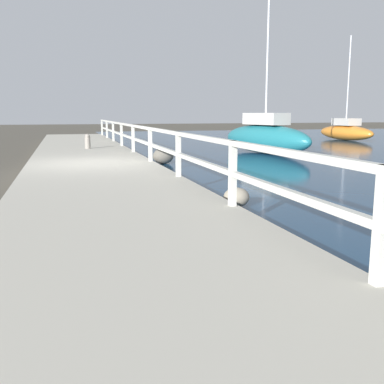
% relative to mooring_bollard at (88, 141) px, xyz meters
% --- Properties ---
extents(ground_plane, '(120.00, 120.00, 0.00)m').
position_rel_mooring_bollard_xyz_m(ground_plane, '(-0.18, -5.34, -0.63)').
color(ground_plane, '#4C473D').
extents(dock_walkway, '(3.47, 36.00, 0.34)m').
position_rel_mooring_bollard_xyz_m(dock_walkway, '(-0.18, -5.34, -0.46)').
color(dock_walkway, '#B2AD9E').
rests_on(dock_walkway, ground).
extents(railing, '(0.10, 32.50, 0.97)m').
position_rel_mooring_bollard_xyz_m(railing, '(1.46, -5.34, 0.38)').
color(railing, beige).
rests_on(railing, dock_walkway).
extents(boulder_upstream, '(0.71, 0.64, 0.53)m').
position_rel_mooring_bollard_xyz_m(boulder_upstream, '(2.33, -3.05, -0.36)').
color(boulder_upstream, '#666056').
rests_on(boulder_upstream, ground).
extents(boulder_downstream, '(0.48, 0.43, 0.36)m').
position_rel_mooring_bollard_xyz_m(boulder_downstream, '(2.09, -10.41, -0.45)').
color(boulder_downstream, gray).
rests_on(boulder_downstream, ground).
extents(mooring_bollard, '(0.22, 0.22, 0.57)m').
position_rel_mooring_bollard_xyz_m(mooring_bollard, '(0.00, 0.00, 0.00)').
color(mooring_bollard, gray).
rests_on(mooring_bollard, dock_walkway).
extents(sailboat_orange, '(1.46, 5.16, 6.40)m').
position_rel_mooring_bollard_xyz_m(sailboat_orange, '(16.40, 7.03, -0.06)').
color(sailboat_orange, orange).
rests_on(sailboat_orange, water_surface).
extents(sailboat_teal, '(2.47, 5.57, 8.21)m').
position_rel_mooring_bollard_xyz_m(sailboat_teal, '(7.36, -0.35, 0.10)').
color(sailboat_teal, '#1E707A').
rests_on(sailboat_teal, water_surface).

